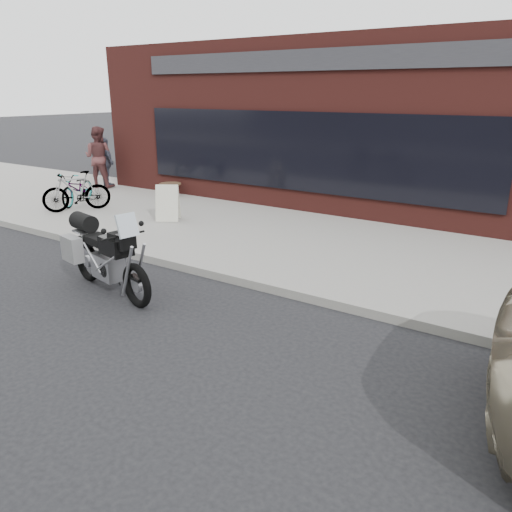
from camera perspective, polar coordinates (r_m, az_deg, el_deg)
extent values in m
plane|color=black|center=(5.85, -22.52, -16.25)|extent=(120.00, 120.00, 0.00)
cube|color=gray|center=(10.85, 9.00, 1.45)|extent=(44.00, 6.00, 0.15)
cube|color=#55201B|center=(17.66, 13.13, 14.85)|extent=(14.00, 10.00, 4.50)
cube|color=black|center=(13.14, 4.95, 11.78)|extent=(10.00, 0.08, 2.00)
cube|color=#2B2A2F|center=(13.07, 5.24, 21.40)|extent=(10.00, 0.08, 0.50)
torus|color=black|center=(9.21, -18.71, -0.59)|extent=(0.72, 0.26, 0.71)
torus|color=black|center=(7.88, -13.46, -3.30)|extent=(0.72, 0.26, 0.71)
cube|color=#B7B7BC|center=(8.55, -16.52, -1.14)|extent=(0.64, 0.43, 0.41)
cube|color=black|center=(8.15, -15.71, 1.14)|extent=(0.59, 0.44, 0.28)
cube|color=black|center=(8.61, -17.45, 1.74)|extent=(0.64, 0.41, 0.13)
cube|color=black|center=(8.95, -18.52, 1.69)|extent=(0.36, 0.30, 0.15)
cube|color=black|center=(7.84, -14.64, 1.63)|extent=(0.24, 0.29, 0.23)
cube|color=silver|center=(7.71, -14.51, 3.41)|extent=(0.22, 0.34, 0.36)
cylinder|color=black|center=(7.88, -14.96, 2.25)|extent=(0.19, 0.74, 0.03)
cube|color=#B7B7BC|center=(9.03, -18.98, 2.76)|extent=(0.36, 0.38, 0.03)
cube|color=slate|center=(8.95, -20.27, 0.77)|extent=(0.48, 0.28, 0.43)
cylinder|color=black|center=(8.99, -19.08, 3.68)|extent=(0.56, 0.40, 0.30)
cylinder|color=#B7B7BC|center=(9.00, -16.84, -0.69)|extent=(0.60, 0.21, 0.21)
imported|color=gray|center=(14.96, -19.72, 7.33)|extent=(1.29, 1.81, 0.90)
imported|color=gray|center=(14.08, -19.84, 6.97)|extent=(1.32, 1.74, 1.04)
cube|color=beige|center=(12.37, -10.15, 5.93)|extent=(0.61, 0.52, 0.88)
cube|color=beige|center=(12.60, -9.96, 6.16)|extent=(0.61, 0.52, 0.88)
cylinder|color=black|center=(15.51, -9.75, 7.43)|extent=(0.06, 0.06, 0.34)
cylinder|color=#4F3724|center=(15.47, -9.79, 8.12)|extent=(0.66, 0.66, 0.04)
imported|color=#552D2D|center=(17.36, -17.52, 10.72)|extent=(1.15, 1.03, 1.96)
imported|color=#3E4150|center=(17.42, -16.78, 10.20)|extent=(1.00, 0.60, 1.60)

